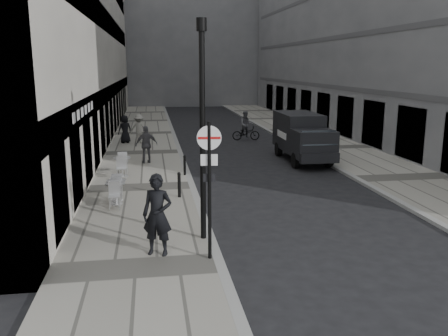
% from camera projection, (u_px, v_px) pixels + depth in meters
% --- Properties ---
extents(ground, '(120.00, 120.00, 0.00)m').
position_uv_depth(ground, '(241.00, 326.00, 8.83)').
color(ground, black).
rests_on(ground, ground).
extents(sidewalk, '(4.00, 60.00, 0.12)m').
position_uv_depth(sidewalk, '(143.00, 153.00, 25.90)').
color(sidewalk, '#9A968B').
rests_on(sidewalk, ground).
extents(far_sidewalk, '(4.00, 60.00, 0.12)m').
position_uv_depth(far_sidewalk, '(335.00, 148.00, 27.54)').
color(far_sidewalk, '#9A968B').
rests_on(far_sidewalk, ground).
extents(building_far, '(24.00, 16.00, 22.00)m').
position_uv_depth(building_far, '(171.00, 16.00, 60.80)').
color(building_far, gray).
rests_on(building_far, ground).
extents(walking_man, '(0.87, 0.70, 2.06)m').
position_uv_depth(walking_man, '(157.00, 215.00, 11.70)').
color(walking_man, black).
rests_on(walking_man, sidewalk).
extents(sign_post, '(0.58, 0.12, 3.38)m').
position_uv_depth(sign_post, '(209.00, 172.00, 11.21)').
color(sign_post, black).
rests_on(sign_post, sidewalk).
extents(lamppost, '(0.26, 0.26, 5.81)m').
position_uv_depth(lamppost, '(202.00, 121.00, 12.35)').
color(lamppost, black).
rests_on(lamppost, sidewalk).
extents(bollard_near, '(0.11, 0.11, 0.86)m').
position_uv_depth(bollard_near, '(179.00, 186.00, 16.97)').
color(bollard_near, black).
rests_on(bollard_near, sidewalk).
extents(bollard_far, '(0.11, 0.11, 0.81)m').
position_uv_depth(bollard_far, '(185.00, 166.00, 20.44)').
color(bollard_far, black).
rests_on(bollard_far, sidewalk).
extents(panel_van, '(1.92, 5.05, 2.37)m').
position_uv_depth(panel_van, '(302.00, 135.00, 23.94)').
color(panel_van, black).
rests_on(panel_van, ground).
extents(cyclist, '(1.81, 0.76, 1.90)m').
position_uv_depth(cyclist, '(246.00, 129.00, 30.67)').
color(cyclist, black).
rests_on(cyclist, ground).
extents(pedestrian_a, '(1.12, 0.63, 1.81)m').
position_uv_depth(pedestrian_a, '(147.00, 145.00, 22.86)').
color(pedestrian_a, '#4F4F53').
rests_on(pedestrian_a, sidewalk).
extents(pedestrian_b, '(1.24, 0.87, 1.76)m').
position_uv_depth(pedestrian_b, '(139.00, 129.00, 28.75)').
color(pedestrian_b, '#99968D').
rests_on(pedestrian_b, sidewalk).
extents(pedestrian_c, '(0.97, 0.83, 1.69)m').
position_uv_depth(pedestrian_c, '(125.00, 129.00, 28.82)').
color(pedestrian_c, black).
rests_on(pedestrian_c, sidewalk).
extents(cafe_table_near, '(0.68, 1.55, 0.88)m').
position_uv_depth(cafe_table_near, '(115.00, 192.00, 16.10)').
color(cafe_table_near, '#B2B2B4').
rests_on(cafe_table_near, sidewalk).
extents(cafe_table_mid, '(0.67, 1.52, 0.87)m').
position_uv_depth(cafe_table_mid, '(116.00, 189.00, 16.52)').
color(cafe_table_mid, silver).
rests_on(cafe_table_mid, sidewalk).
extents(cafe_table_far, '(0.75, 1.70, 0.97)m').
position_uv_depth(cafe_table_far, '(122.00, 165.00, 20.15)').
color(cafe_table_far, silver).
rests_on(cafe_table_far, sidewalk).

